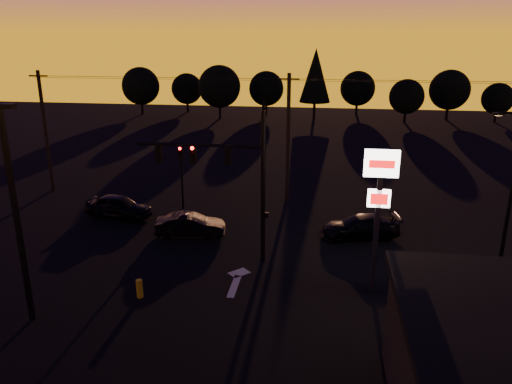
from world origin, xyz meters
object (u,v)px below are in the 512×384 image
car_left (119,206)px  car_right (360,227)px  streetlight (511,182)px  bollard (140,289)px  traffic_signal_mast (232,170)px  parking_lot_light (14,202)px  suv_parked (495,330)px  car_mid (190,225)px  secondary_signal (181,168)px  pylon_sign (379,192)px

car_left → car_right: 15.50m
streetlight → bollard: streetlight is taller
traffic_signal_mast → car_left: bearing=149.0°
parking_lot_light → suv_parked: 19.38m
car_mid → secondary_signal: bearing=12.6°
car_mid → pylon_sign: bearing=-125.6°
parking_lot_light → pylon_sign: size_ratio=1.34×
car_left → suv_parked: bearing=-108.6°
streetlight → car_right: streetlight is taller
secondary_signal → pylon_sign: 15.75m
streetlight → car_left: streetlight is taller
parking_lot_light → car_right: size_ratio=1.97×
secondary_signal → pylon_sign: pylon_sign is taller
parking_lot_light → car_right: 18.56m
car_mid → suv_parked: 17.11m
car_right → traffic_signal_mast: bearing=-73.8°
pylon_sign → car_mid: pylon_sign is taller
bollard → car_left: bearing=117.3°
streetlight → car_left: (-22.55, 3.63, -3.67)m
parking_lot_light → pylon_sign: bearing=17.2°
car_mid → suv_parked: size_ratio=0.79×
car_mid → bollard: bearing=168.4°
secondary_signal → bollard: secondary_signal is taller
pylon_sign → streetlight: size_ratio=0.85×
secondary_signal → streetlight: bearing=-17.6°
streetlight → car_right: (-7.10, 2.38, -3.75)m
secondary_signal → suv_parked: size_ratio=0.84×
pylon_sign → car_left: 17.89m
parking_lot_light → car_left: (-1.14, 12.13, -4.52)m
traffic_signal_mast → car_mid: traffic_signal_mast is taller
car_mid → suv_parked: suv_parked is taller
pylon_sign → suv_parked: size_ratio=1.31×
pylon_sign → suv_parked: bearing=-41.3°
pylon_sign → suv_parked: (4.33, -3.79, -4.20)m
traffic_signal_mast → car_mid: size_ratio=2.10×
parking_lot_light → streetlight: parking_lot_light is taller
car_right → car_mid: bearing=-96.8°
car_right → suv_parked: (4.51, -10.18, 0.05)m
traffic_signal_mast → car_left: size_ratio=1.95×
parking_lot_light → car_left: parking_lot_light is taller
bollard → car_right: car_right is taller
bollard → secondary_signal: bearing=96.5°
bollard → car_right: 13.45m
traffic_signal_mast → bollard: size_ratio=9.76×
secondary_signal → car_right: 12.54m
parking_lot_light → car_left: bearing=95.4°
streetlight → suv_parked: bearing=-108.3°
parking_lot_light → bollard: size_ratio=10.39×
traffic_signal_mast → bollard: (-3.52, -4.60, -4.50)m
secondary_signal → suv_parked: secondary_signal is taller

